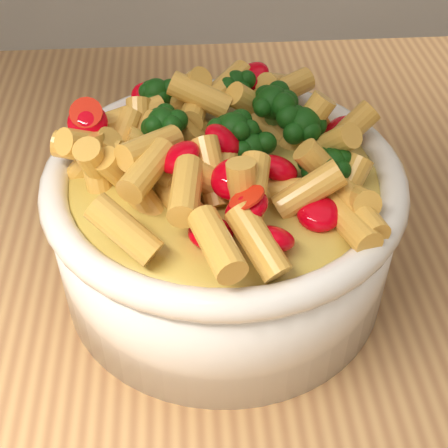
{
  "coord_description": "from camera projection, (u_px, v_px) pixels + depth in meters",
  "views": [
    {
      "loc": [
        -0.1,
        -0.33,
        1.26
      ],
      "look_at": [
        -0.08,
        0.01,
        0.95
      ],
      "focal_mm": 50.0,
      "sensor_mm": 36.0,
      "label": 1
    }
  ],
  "objects": [
    {
      "name": "table",
      "position": [
        309.0,
        353.0,
        0.56
      ],
      "size": [
        1.2,
        0.8,
        0.9
      ],
      "color": "#B5834D",
      "rests_on": "ground"
    },
    {
      "name": "serving_bowl",
      "position": [
        224.0,
        223.0,
        0.45
      ],
      "size": [
        0.25,
        0.25,
        0.11
      ],
      "color": "white",
      "rests_on": "table"
    },
    {
      "name": "pasta_salad",
      "position": [
        224.0,
        148.0,
        0.41
      ],
      "size": [
        0.2,
        0.2,
        0.04
      ],
      "color": "#F1B54C",
      "rests_on": "serving_bowl"
    }
  ]
}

